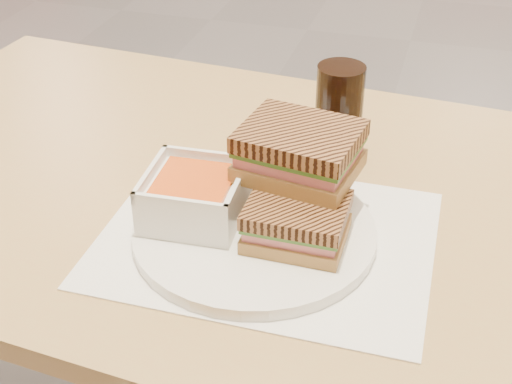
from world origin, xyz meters
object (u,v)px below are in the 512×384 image
(soup_bowl, at_px, (195,197))
(panini_lower, at_px, (297,222))
(main_table, at_px, (245,253))
(cola_glass, at_px, (339,114))
(plate, at_px, (254,232))

(soup_bowl, distance_m, panini_lower, 0.13)
(main_table, xyz_separation_m, panini_lower, (0.10, -0.12, 0.16))
(main_table, height_order, cola_glass, cola_glass)
(soup_bowl, bearing_deg, main_table, 74.79)
(main_table, relative_size, soup_bowl, 10.47)
(soup_bowl, xyz_separation_m, panini_lower, (0.13, -0.01, -0.00))
(panini_lower, height_order, cola_glass, cola_glass)
(panini_lower, bearing_deg, soup_bowl, 174.91)
(main_table, bearing_deg, panini_lower, -49.50)
(soup_bowl, bearing_deg, plate, -1.57)
(panini_lower, bearing_deg, cola_glass, 89.03)
(plate, bearing_deg, cola_glass, 75.06)
(plate, bearing_deg, main_table, 113.32)
(soup_bowl, distance_m, cola_glass, 0.25)
(main_table, relative_size, panini_lower, 11.11)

